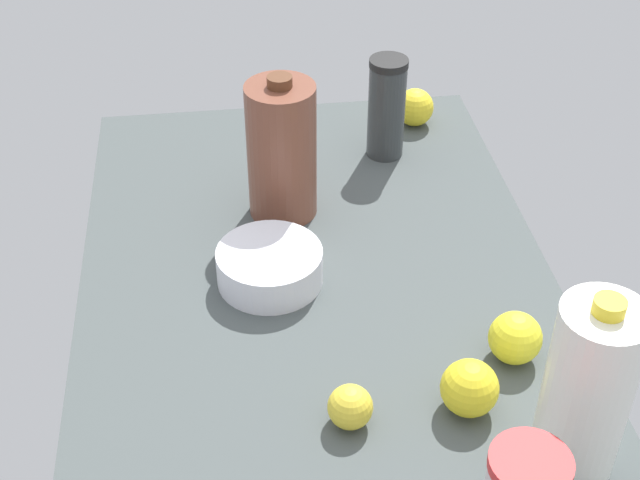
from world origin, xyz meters
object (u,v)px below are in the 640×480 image
shaker_bottle (387,108)px  lemon_by_jug (469,388)px  milk_jug (586,393)px  lemon_far_back (515,338)px  lemon_loose (350,407)px  chocolate_milk_jug (282,151)px  mixing_bowl (270,266)px  lemon_near_front (415,107)px

shaker_bottle → lemon_by_jug: bearing=-0.7°
milk_jug → lemon_far_back: 21.56cm
lemon_loose → chocolate_milk_jug: bearing=-175.2°
mixing_bowl → lemon_far_back: (21.64, 33.36, 0.92)cm
chocolate_milk_jug → shaker_bottle: chocolate_milk_jug is taller
milk_jug → mixing_bowl: (-41.05, -34.86, -10.19)cm
milk_jug → lemon_near_front: size_ratio=3.66×
lemon_loose → lemon_near_front: bearing=161.9°
lemon_near_front → shaker_bottle: bearing=-37.7°
mixing_bowl → lemon_loose: 31.86cm
shaker_bottle → lemon_loose: size_ratio=3.25×
lemon_loose → shaker_bottle: bearing=165.6°
chocolate_milk_jug → mixing_bowl: (19.01, -3.93, -9.42)cm
milk_jug → lemon_far_back: bearing=-175.6°
mixing_bowl → lemon_by_jug: (30.32, 24.36, 1.03)cm
chocolate_milk_jug → lemon_loose: bearing=4.8°
lemon_far_back → lemon_by_jug: (8.68, -8.99, 0.11)cm
milk_jug → chocolate_milk_jug: bearing=-152.8°
milk_jug → lemon_near_front: milk_jug is taller
chocolate_milk_jug → shaker_bottle: (-16.50, 21.26, -2.36)cm
lemon_near_front → lemon_far_back: bearing=0.1°
lemon_far_back → lemon_loose: (9.15, -25.21, -0.80)cm
mixing_bowl → shaker_bottle: bearing=144.6°
shaker_bottle → lemon_near_front: 14.55cm
lemon_loose → lemon_by_jug: bearing=91.7°
shaker_bottle → mixing_bowl: (35.51, -25.19, -7.06)cm
chocolate_milk_jug → milk_jug: size_ratio=0.95×
shaker_bottle → chocolate_milk_jug: bearing=-52.2°
shaker_bottle → lemon_by_jug: shaker_bottle is taller
milk_jug → lemon_by_jug: size_ratio=3.50×
milk_jug → lemon_near_front: (-86.97, -1.62, -9.33)cm
chocolate_milk_jug → lemon_by_jug: chocolate_milk_jug is taller
mixing_bowl → lemon_near_front: (-45.92, 33.24, 0.86)cm
mixing_bowl → lemon_by_jug: 38.91cm
lemon_loose → lemon_near_front: lemon_near_front is taller
mixing_bowl → lemon_loose: bearing=14.8°
milk_jug → lemon_far_back: size_ratio=3.60×
chocolate_milk_jug → lemon_far_back: chocolate_milk_jug is taller
lemon_loose → lemon_near_front: (-76.71, 25.09, 0.74)cm
lemon_loose → milk_jug: bearing=69.0°
lemon_by_jug → lemon_near_front: size_ratio=1.05×
shaker_bottle → lemon_loose: 68.81cm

